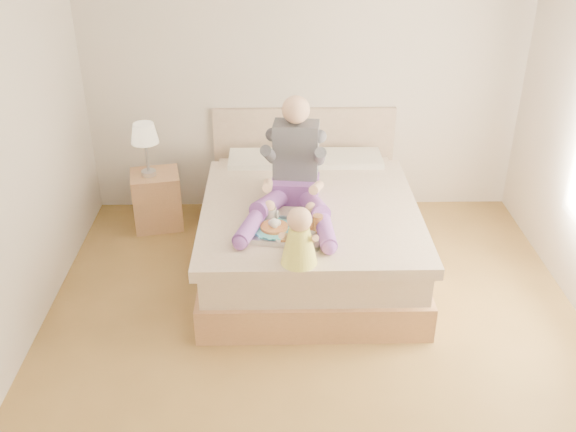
{
  "coord_description": "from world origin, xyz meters",
  "views": [
    {
      "loc": [
        -0.26,
        -3.57,
        2.97
      ],
      "look_at": [
        -0.18,
        0.55,
        0.7
      ],
      "focal_mm": 40.0,
      "sensor_mm": 36.0,
      "label": 1
    }
  ],
  "objects_px": {
    "bed": "(308,226)",
    "tray": "(288,229)",
    "nightstand": "(157,200)",
    "adult": "(294,176)",
    "baby": "(299,240)"
  },
  "relations": [
    {
      "from": "bed",
      "to": "tray",
      "type": "distance_m",
      "value": 0.72
    },
    {
      "from": "bed",
      "to": "nightstand",
      "type": "distance_m",
      "value": 1.5
    },
    {
      "from": "adult",
      "to": "baby",
      "type": "distance_m",
      "value": 0.81
    },
    {
      "from": "nightstand",
      "to": "bed",
      "type": "bearing_deg",
      "value": -35.45
    },
    {
      "from": "adult",
      "to": "baby",
      "type": "xyz_separation_m",
      "value": [
        0.02,
        -0.81,
        -0.09
      ]
    },
    {
      "from": "nightstand",
      "to": "tray",
      "type": "xyz_separation_m",
      "value": [
        1.18,
        -1.23,
        0.38
      ]
    },
    {
      "from": "bed",
      "to": "adult",
      "type": "distance_m",
      "value": 0.59
    },
    {
      "from": "bed",
      "to": "nightstand",
      "type": "xyz_separation_m",
      "value": [
        -1.36,
        0.61,
        -0.05
      ]
    },
    {
      "from": "nightstand",
      "to": "adult",
      "type": "distance_m",
      "value": 1.59
    },
    {
      "from": "bed",
      "to": "baby",
      "type": "distance_m",
      "value": 1.11
    },
    {
      "from": "nightstand",
      "to": "baby",
      "type": "distance_m",
      "value": 2.1
    },
    {
      "from": "nightstand",
      "to": "tray",
      "type": "height_order",
      "value": "tray"
    },
    {
      "from": "bed",
      "to": "baby",
      "type": "bearing_deg",
      "value": -96.46
    },
    {
      "from": "tray",
      "to": "baby",
      "type": "distance_m",
      "value": 0.41
    },
    {
      "from": "nightstand",
      "to": "baby",
      "type": "height_order",
      "value": "baby"
    }
  ]
}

